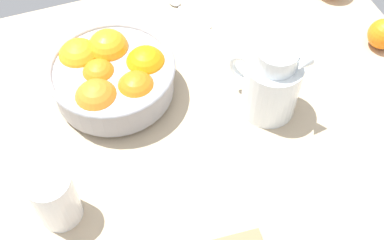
{
  "coord_description": "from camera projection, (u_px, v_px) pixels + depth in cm",
  "views": [
    {
      "loc": [
        -15.28,
        -53.09,
        76.73
      ],
      "look_at": [
        2.41,
        -3.93,
        5.42
      ],
      "focal_mm": 45.05,
      "sensor_mm": 36.0,
      "label": 1
    }
  ],
  "objects": [
    {
      "name": "ground_plane",
      "position": [
        174.0,
        129.0,
        0.96
      ],
      "size": [
        113.3,
        85.38,
        3.0
      ],
      "primitive_type": "cube",
      "color": "tan"
    },
    {
      "name": "fruit_bowl",
      "position": [
        112.0,
        77.0,
        0.95
      ],
      "size": [
        25.06,
        25.06,
        11.23
      ],
      "color": "#99999E",
      "rests_on": "ground_plane"
    },
    {
      "name": "juice_pitcher",
      "position": [
        271.0,
        87.0,
        0.92
      ],
      "size": [
        11.27,
        14.33,
        17.15
      ],
      "color": "white",
      "rests_on": "ground_plane"
    },
    {
      "name": "juice_glass",
      "position": [
        56.0,
        200.0,
        0.79
      ],
      "size": [
        7.32,
        7.32,
        11.31
      ],
      "color": "white",
      "rests_on": "ground_plane"
    },
    {
      "name": "loose_orange_2",
      "position": [
        383.0,
        34.0,
        1.05
      ],
      "size": [
        6.63,
        6.63,
        6.63
      ],
      "primitive_type": "sphere",
      "color": "orange",
      "rests_on": "ground_plane"
    },
    {
      "name": "spoon",
      "position": [
        183.0,
        8.0,
        1.14
      ],
      "size": [
        7.15,
        12.94,
        1.0
      ],
      "color": "silver",
      "rests_on": "ground_plane"
    }
  ]
}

